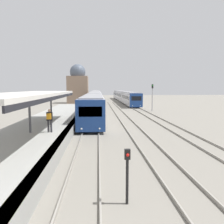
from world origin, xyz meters
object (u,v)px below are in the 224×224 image
object	(u,v)px
train_near	(95,98)
train_far	(123,96)
person_on_platform	(49,119)
signal_post_near	(127,171)
signal_mast_far	(152,94)

from	to	relation	value
train_near	train_far	distance (m)	15.79
train_near	train_far	world-z (taller)	train_near
person_on_platform	train_far	bearing A→B (deg)	77.54
person_on_platform	train_near	size ratio (longest dim) A/B	0.03
signal_post_near	train_far	bearing A→B (deg)	83.57
person_on_platform	signal_post_near	world-z (taller)	person_on_platform
train_far	signal_post_near	distance (m)	58.39
person_on_platform	signal_mast_far	xyz separation A→B (m)	(12.93, 22.10, 1.07)
person_on_platform	signal_mast_far	bearing A→B (deg)	59.66
train_far	signal_mast_far	bearing A→B (deg)	-85.95
person_on_platform	signal_post_near	size ratio (longest dim) A/B	0.84
signal_post_near	signal_mast_far	bearing A→B (deg)	74.41
person_on_platform	train_far	world-z (taller)	train_far
train_near	signal_post_near	distance (m)	44.55
train_far	signal_post_near	world-z (taller)	train_far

